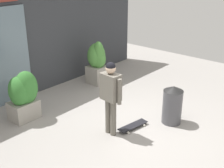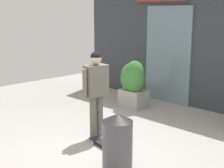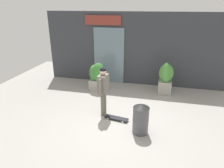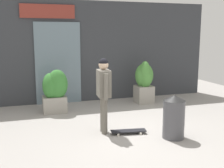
{
  "view_description": "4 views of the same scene",
  "coord_description": "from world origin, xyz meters",
  "px_view_note": "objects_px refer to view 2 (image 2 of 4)",
  "views": [
    {
      "loc": [
        -4.91,
        -3.59,
        3.58
      ],
      "look_at": [
        -0.26,
        0.42,
        1.07
      ],
      "focal_mm": 48.35,
      "sensor_mm": 36.0,
      "label": 1
    },
    {
      "loc": [
        4.05,
        -3.84,
        2.39
      ],
      "look_at": [
        -0.26,
        0.42,
        1.07
      ],
      "focal_mm": 52.97,
      "sensor_mm": 36.0,
      "label": 2
    },
    {
      "loc": [
        1.17,
        -5.59,
        3.5
      ],
      "look_at": [
        -0.26,
        0.42,
        1.07
      ],
      "focal_mm": 32.46,
      "sensor_mm": 36.0,
      "label": 3
    },
    {
      "loc": [
        -2.19,
        -5.62,
        2.2
      ],
      "look_at": [
        -0.26,
        0.42,
        1.07
      ],
      "focal_mm": 45.47,
      "sensor_mm": 36.0,
      "label": 4
    }
  ],
  "objects_px": {
    "skateboarder": "(96,86)",
    "skateboard": "(105,144)",
    "planter_box_left": "(133,82)",
    "trash_bin": "(117,143)"
  },
  "relations": [
    {
      "from": "skateboarder",
      "to": "skateboard",
      "type": "xyz_separation_m",
      "value": [
        0.5,
        -0.24,
        -0.96
      ]
    },
    {
      "from": "skateboard",
      "to": "trash_bin",
      "type": "height_order",
      "value": "trash_bin"
    },
    {
      "from": "skateboard",
      "to": "planter_box_left",
      "type": "bearing_deg",
      "value": 129.91
    },
    {
      "from": "skateboarder",
      "to": "trash_bin",
      "type": "relative_size",
      "value": 1.8
    },
    {
      "from": "planter_box_left",
      "to": "trash_bin",
      "type": "relative_size",
      "value": 1.31
    },
    {
      "from": "skateboard",
      "to": "planter_box_left",
      "type": "xyz_separation_m",
      "value": [
        -1.36,
        2.25,
        0.6
      ]
    },
    {
      "from": "skateboarder",
      "to": "skateboard",
      "type": "relative_size",
      "value": 2.07
    },
    {
      "from": "skateboard",
      "to": "skateboarder",
      "type": "bearing_deg",
      "value": 162.77
    },
    {
      "from": "skateboarder",
      "to": "planter_box_left",
      "type": "distance_m",
      "value": 2.21
    },
    {
      "from": "trash_bin",
      "to": "skateboarder",
      "type": "bearing_deg",
      "value": 149.85
    }
  ]
}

